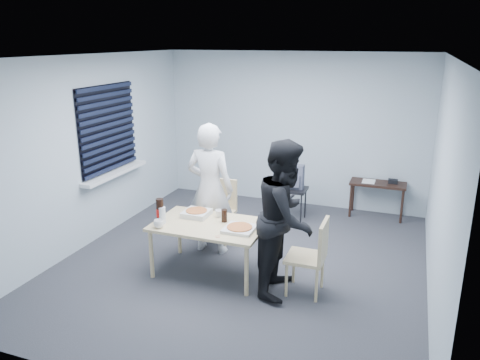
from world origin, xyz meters
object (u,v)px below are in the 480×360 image
at_px(mug_b, 219,213).
at_px(soda_bottle, 160,211).
at_px(dining_table, 209,228).
at_px(backpack, 295,177).
at_px(person_black, 286,218).
at_px(person_white, 210,189).
at_px(mug_a, 159,224).
at_px(side_table, 378,187).
at_px(chair_far, 220,206).
at_px(stool, 294,195).
at_px(chair_right, 313,252).

relative_size(mug_b, soda_bottle, 0.33).
bearing_deg(dining_table, backpack, 75.33).
bearing_deg(person_black, person_white, 61.49).
xyz_separation_m(person_white, mug_a, (-0.26, -0.91, -0.19)).
bearing_deg(mug_b, side_table, 54.42).
distance_m(chair_far, backpack, 1.38).
distance_m(dining_table, mug_b, 0.27).
bearing_deg(backpack, person_black, -72.62).
height_order(chair_far, mug_b, chair_far).
bearing_deg(side_table, stool, -154.10).
height_order(chair_far, chair_right, same).
relative_size(person_black, backpack, 4.61).
bearing_deg(mug_a, chair_far, 79.16).
distance_m(chair_far, person_black, 1.65).
bearing_deg(side_table, chair_far, -139.86).
bearing_deg(chair_right, chair_far, 146.45).
distance_m(person_white, person_black, 1.38).
distance_m(chair_far, soda_bottle, 1.22).
height_order(chair_far, backpack, backpack).
height_order(mug_b, soda_bottle, soda_bottle).
bearing_deg(side_table, person_white, -133.91).
xyz_separation_m(dining_table, person_black, (0.96, -0.07, 0.30)).
relative_size(side_table, stool, 1.65).
bearing_deg(chair_far, backpack, 53.98).
distance_m(stool, backpack, 0.30).
bearing_deg(person_black, soda_bottle, 94.02).
bearing_deg(chair_far, person_white, -87.98).
relative_size(stool, backpack, 1.38).
distance_m(person_white, soda_bottle, 0.83).
relative_size(dining_table, chair_right, 1.50).
distance_m(stool, mug_a, 2.64).
relative_size(chair_far, person_black, 0.50).
height_order(person_black, stool, person_black).
relative_size(dining_table, person_white, 0.75).
xyz_separation_m(person_white, person_black, (1.21, -0.66, 0.00)).
relative_size(side_table, mug_a, 7.09).
distance_m(person_black, soda_bottle, 1.54).
relative_size(side_table, backpack, 2.27).
xyz_separation_m(chair_right, soda_bottle, (-1.86, -0.12, 0.28)).
distance_m(dining_table, soda_bottle, 0.63).
xyz_separation_m(dining_table, stool, (0.54, 2.09, -0.17)).
relative_size(chair_right, mug_b, 8.90).
height_order(chair_far, person_white, person_white).
bearing_deg(soda_bottle, dining_table, 17.21).
bearing_deg(chair_right, backpack, 109.33).
bearing_deg(backpack, chair_right, -64.40).
bearing_deg(chair_far, dining_table, -75.04).
bearing_deg(stool, person_black, -78.95).
bearing_deg(person_black, mug_b, 71.52).
distance_m(dining_table, side_table, 3.21).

